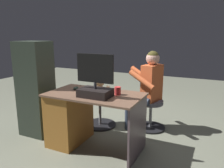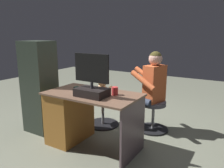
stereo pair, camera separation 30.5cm
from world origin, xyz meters
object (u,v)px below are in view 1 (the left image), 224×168
object	(u,v)px
monitor	(95,85)
tv_remote	(82,90)
visitor_chair	(151,112)
person	(147,84)
desk	(75,116)
keyboard	(93,91)
office_chair_teddy	(100,111)
cup	(118,91)
teddy_bear	(100,88)
computer_mouse	(76,88)

from	to	relation	value
monitor	tv_remote	world-z (taller)	monitor
monitor	visitor_chair	bearing A→B (deg)	-112.29
monitor	tv_remote	distance (m)	0.36
monitor	person	size ratio (longest dim) A/B	0.42
desk	keyboard	bearing A→B (deg)	-161.30
office_chair_teddy	monitor	bearing A→B (deg)	115.03
monitor	keyboard	size ratio (longest dim) A/B	1.21
keyboard	cup	distance (m)	0.35
teddy_bear	visitor_chair	distance (m)	0.88
monitor	tv_remote	xyz separation A→B (m)	(0.29, -0.16, -0.13)
monitor	teddy_bear	bearing A→B (deg)	-65.33
keyboard	visitor_chair	xyz separation A→B (m)	(-0.55, -0.81, -0.48)
cup	tv_remote	world-z (taller)	cup
office_chair_teddy	person	xyz separation A→B (m)	(-0.70, -0.22, 0.47)
cup	visitor_chair	distance (m)	0.98
tv_remote	visitor_chair	size ratio (longest dim) A/B	0.32
visitor_chair	cup	bearing A→B (deg)	75.73
cup	teddy_bear	xyz separation A→B (m)	(0.56, -0.58, -0.16)
desk	teddy_bear	size ratio (longest dim) A/B	3.31
keyboard	office_chair_teddy	distance (m)	0.78
monitor	keyboard	xyz separation A→B (m)	(0.14, -0.20, -0.13)
computer_mouse	teddy_bear	xyz separation A→B (m)	(-0.05, -0.58, -0.13)
cup	teddy_bear	distance (m)	0.82
person	computer_mouse	bearing A→B (deg)	46.39
tv_remote	teddy_bear	bearing A→B (deg)	-77.01
computer_mouse	teddy_bear	world-z (taller)	teddy_bear
monitor	visitor_chair	distance (m)	1.24
tv_remote	office_chair_teddy	bearing A→B (deg)	-76.89
office_chair_teddy	visitor_chair	size ratio (longest dim) A/B	1.10
office_chair_teddy	teddy_bear	world-z (taller)	teddy_bear
teddy_bear	cup	bearing A→B (deg)	133.90
cup	tv_remote	size ratio (longest dim) A/B	0.66
teddy_bear	monitor	bearing A→B (deg)	114.67
visitor_chair	keyboard	bearing A→B (deg)	55.70
monitor	cup	bearing A→B (deg)	-136.73
monitor	keyboard	bearing A→B (deg)	-54.39
computer_mouse	tv_remote	bearing A→B (deg)	163.47
tv_remote	teddy_bear	distance (m)	0.63
office_chair_teddy	cup	bearing A→B (deg)	134.53
tv_remote	visitor_chair	world-z (taller)	tv_remote
keyboard	computer_mouse	xyz separation A→B (m)	(0.27, 0.00, 0.01)
computer_mouse	visitor_chair	bearing A→B (deg)	-135.41
computer_mouse	tv_remote	size ratio (longest dim) A/B	0.64
office_chair_teddy	person	distance (m)	0.87
office_chair_teddy	teddy_bear	xyz separation A→B (m)	(-0.00, -0.01, 0.37)
tv_remote	teddy_bear	size ratio (longest dim) A/B	0.41
office_chair_teddy	person	size ratio (longest dim) A/B	0.42
keyboard	teddy_bear	world-z (taller)	teddy_bear
keyboard	visitor_chair	bearing A→B (deg)	-124.30
office_chair_teddy	desk	bearing A→B (deg)	87.50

